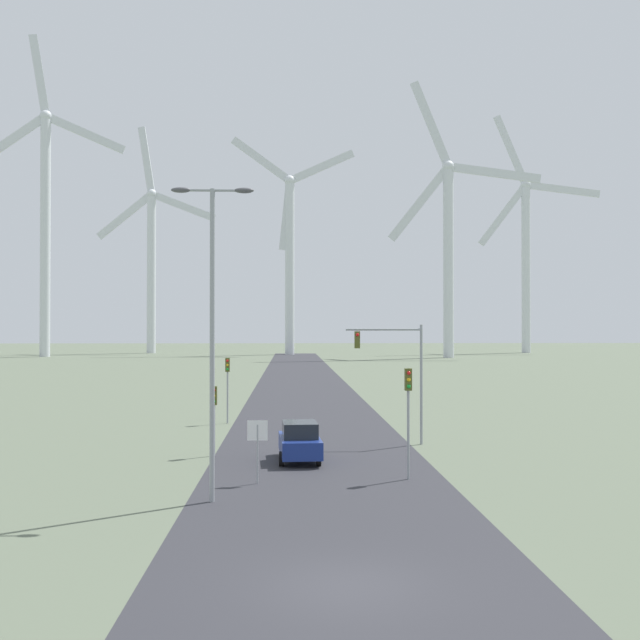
% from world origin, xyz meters
% --- Properties ---
extents(ground_plane, '(600.00, 600.00, 0.00)m').
position_xyz_m(ground_plane, '(0.00, 0.00, 0.00)').
color(ground_plane, '#5B6651').
extents(road_surface, '(10.00, 240.00, 0.01)m').
position_xyz_m(road_surface, '(0.00, 48.00, 0.00)').
color(road_surface, '#2D2D33').
rests_on(road_surface, ground).
extents(streetlamp, '(2.94, 0.32, 11.16)m').
position_xyz_m(streetlamp, '(-4.12, 8.78, 6.86)').
color(streetlamp, '#93999E').
rests_on(streetlamp, ground).
extents(stop_sign_near, '(0.81, 0.07, 2.51)m').
position_xyz_m(stop_sign_near, '(-2.64, 11.81, 1.76)').
color(stop_sign_near, '#93999E').
rests_on(stop_sign_near, ground).
extents(traffic_light_post_near_left, '(0.28, 0.34, 3.36)m').
position_xyz_m(traffic_light_post_near_left, '(-5.01, 18.33, 2.47)').
color(traffic_light_post_near_left, '#93999E').
rests_on(traffic_light_post_near_left, ground).
extents(traffic_light_post_near_right, '(0.28, 0.33, 4.51)m').
position_xyz_m(traffic_light_post_near_right, '(3.46, 12.41, 3.29)').
color(traffic_light_post_near_right, '#93999E').
rests_on(traffic_light_post_near_right, ground).
extents(traffic_light_post_mid_left, '(0.28, 0.34, 4.24)m').
position_xyz_m(traffic_light_post_mid_left, '(-5.40, 30.78, 3.10)').
color(traffic_light_post_mid_left, '#93999E').
rests_on(traffic_light_post_mid_left, ground).
extents(traffic_light_mast_overhead, '(4.08, 0.35, 6.35)m').
position_xyz_m(traffic_light_mast_overhead, '(4.26, 21.56, 4.46)').
color(traffic_light_mast_overhead, '#93999E').
rests_on(traffic_light_mast_overhead, ground).
extents(car_approaching, '(2.03, 4.19, 1.83)m').
position_xyz_m(car_approaching, '(-0.90, 16.78, 0.91)').
color(car_approaching, navy).
rests_on(car_approaching, ground).
extents(wind_turbine_far_left, '(30.90, 7.78, 70.97)m').
position_xyz_m(wind_turbine_far_left, '(-55.25, 148.70, 31.85)').
color(wind_turbine_far_left, silver).
rests_on(wind_turbine_far_left, ground).
extents(wind_turbine_left, '(30.37, 2.66, 57.45)m').
position_xyz_m(wind_turbine_left, '(-36.42, 172.47, 25.02)').
color(wind_turbine_left, silver).
rests_on(wind_turbine_left, ground).
extents(wind_turbine_center, '(29.60, 2.60, 52.09)m').
position_xyz_m(wind_turbine_center, '(-1.44, 160.85, 25.63)').
color(wind_turbine_center, silver).
rests_on(wind_turbine_center, ground).
extents(wind_turbine_right, '(32.19, 3.71, 59.18)m').
position_xyz_m(wind_turbine_right, '(32.33, 139.67, 25.60)').
color(wind_turbine_right, silver).
rests_on(wind_turbine_right, ground).
extents(wind_turbine_far_right, '(31.38, 2.60, 61.13)m').
position_xyz_m(wind_turbine_far_right, '(59.15, 171.35, 26.84)').
color(wind_turbine_far_right, silver).
rests_on(wind_turbine_far_right, ground).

